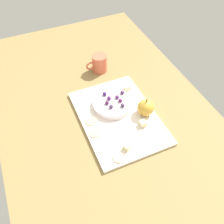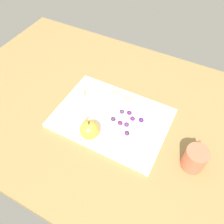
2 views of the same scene
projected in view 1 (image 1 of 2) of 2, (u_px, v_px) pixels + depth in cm
name	position (u px, v px, depth cm)	size (l,w,h in cm)	color
table	(106.00, 117.00, 100.47)	(140.83, 81.95, 4.10)	olive
platter	(118.00, 117.00, 96.80)	(39.27, 27.99, 1.25)	white
serving_dish	(112.00, 104.00, 99.04)	(15.39, 15.39, 2.33)	white
apple_whole	(146.00, 108.00, 94.93)	(6.44, 6.44, 6.44)	gold
apple_stem	(147.00, 101.00, 92.06)	(0.50, 0.50, 1.20)	brown
cheese_cube_0	(127.00, 88.00, 105.24)	(2.24, 2.24, 2.24)	beige
cheese_cube_1	(126.00, 147.00, 85.77)	(2.24, 2.24, 2.24)	beige
cheese_cube_2	(143.00, 124.00, 92.55)	(2.24, 2.24, 2.24)	beige
cracker_0	(91.00, 121.00, 94.44)	(4.17, 4.17, 0.40)	#E3BC83
cracker_1	(119.00, 158.00, 84.15)	(4.17, 4.17, 0.40)	#E5B48E
cracker_2	(95.00, 133.00, 90.86)	(4.17, 4.17, 0.40)	#E1B586
grape_0	(109.00, 98.00, 98.49)	(1.71, 1.54, 1.43)	#552160
grape_1	(111.00, 107.00, 95.50)	(1.71, 1.54, 1.44)	#472D58
grape_2	(105.00, 94.00, 99.95)	(1.71, 1.54, 1.57)	#411D63
grape_3	(123.00, 105.00, 95.90)	(1.71, 1.54, 1.51)	#412B49
grape_4	(120.00, 100.00, 97.69)	(1.71, 1.54, 1.38)	#572056
grape_5	(117.00, 97.00, 98.89)	(1.71, 1.54, 1.39)	#51275B
grape_6	(107.00, 103.00, 96.82)	(1.71, 1.54, 1.45)	#4D204E
grape_7	(122.00, 92.00, 100.60)	(1.71, 1.54, 1.41)	#44254E
cup	(99.00, 63.00, 113.38)	(6.74, 9.95, 7.95)	#DB6447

